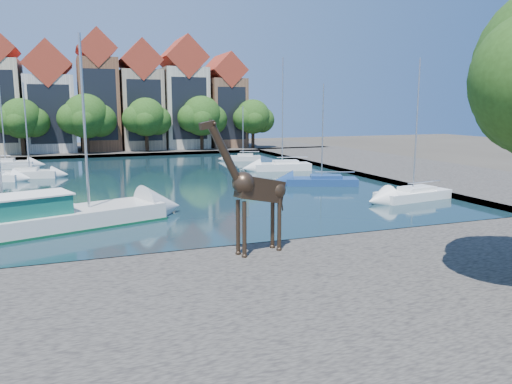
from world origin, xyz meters
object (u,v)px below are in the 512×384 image
at_px(sailboat_left_a, 4,216).
at_px(sailboat_right_a, 413,193).
at_px(motorsailer, 61,214).
at_px(giraffe_statue, 254,189).

xyz_separation_m(sailboat_left_a, sailboat_right_a, (27.00, -1.30, -0.08)).
relative_size(motorsailer, sailboat_right_a, 1.11).
bearing_deg(sailboat_left_a, sailboat_right_a, -2.75).
height_order(giraffe_statue, sailboat_right_a, sailboat_right_a).
distance_m(motorsailer, sailboat_left_a, 3.51).
relative_size(giraffe_statue, sailboat_left_a, 0.60).
xyz_separation_m(giraffe_statue, motorsailer, (-7.94, 9.46, -2.44)).
bearing_deg(giraffe_statue, sailboat_left_a, 134.36).
relative_size(giraffe_statue, motorsailer, 0.52).
relative_size(sailboat_left_a, sailboat_right_a, 0.96).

